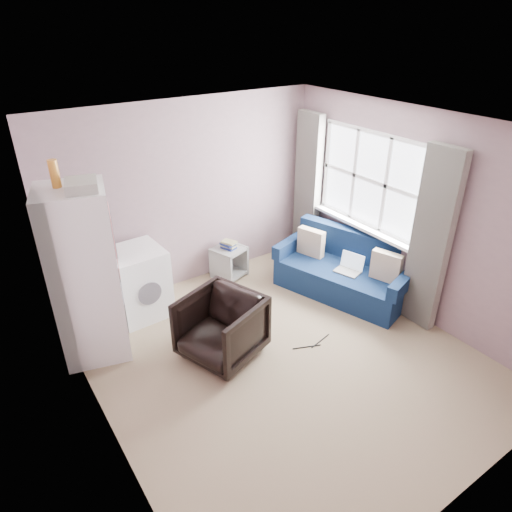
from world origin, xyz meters
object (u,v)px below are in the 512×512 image
(armchair, at_px, (221,325))
(fridge, at_px, (85,275))
(side_table, at_px, (229,260))
(washing_machine, at_px, (139,281))
(sofa, at_px, (345,272))

(armchair, relative_size, fridge, 0.37)
(fridge, bearing_deg, armchair, -22.94)
(fridge, relative_size, side_table, 3.94)
(fridge, height_order, side_table, fridge)
(armchair, bearing_deg, washing_machine, 179.16)
(armchair, bearing_deg, fridge, -147.45)
(armchair, xyz_separation_m, sofa, (2.06, 0.20, -0.11))
(armchair, height_order, sofa, same)
(sofa, bearing_deg, fridge, 150.68)
(side_table, xyz_separation_m, sofa, (1.09, -1.23, 0.03))
(armchair, height_order, fridge, fridge)
(side_table, relative_size, sofa, 0.28)
(side_table, distance_m, sofa, 1.64)
(fridge, distance_m, side_table, 2.27)
(armchair, relative_size, washing_machine, 0.90)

